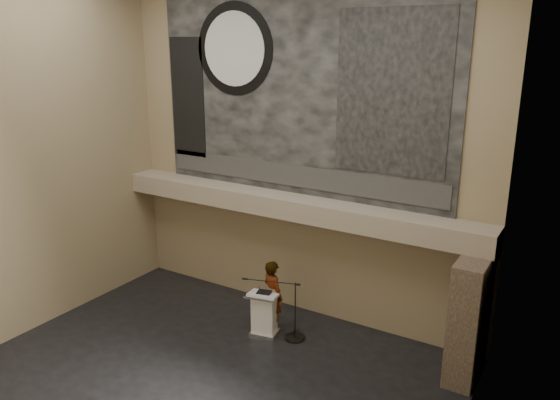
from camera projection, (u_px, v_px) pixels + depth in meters
The scene contains 19 objects.
floor at pixel (201, 382), 11.48m from camera, with size 10.00×10.00×0.00m, color black.
wall_back at pixel (297, 152), 13.55m from camera, with size 10.00×0.02×8.50m, color #917E5C.
wall_left at pixel (27, 158), 12.79m from camera, with size 0.02×8.00×8.50m, color #917E5C.
wall_right at pixel (461, 235), 7.77m from camera, with size 0.02×8.00×8.50m, color #917E5C.
soffit at pixel (288, 206), 13.59m from camera, with size 10.00×0.80×0.50m, color gray.
sprinkler_left at pixel (235, 207), 14.43m from camera, with size 0.04×0.04×0.06m, color #B2893D.
sprinkler_right at pixel (357, 230), 12.68m from camera, with size 0.04×0.04×0.06m, color #B2893D.
banner at pixel (297, 93), 13.12m from camera, with size 8.00×0.05×5.00m, color black.
banner_text_strip at pixel (295, 176), 13.66m from camera, with size 7.76×0.02×0.55m, color #2E2E2E.
banner_clock_rim at pixel (234, 49), 13.70m from camera, with size 2.30×2.30×0.02m, color black.
banner_clock_face at pixel (234, 49), 13.69m from camera, with size 1.84×1.84×0.02m, color silver.
banner_building_print at pixel (392, 94), 11.85m from camera, with size 2.60×0.02×3.60m, color black.
banner_brick_print at pixel (188, 98), 14.87m from camera, with size 1.10×0.02×3.20m, color black.
stone_pier at pixel (469, 319), 11.34m from camera, with size 0.60×1.40×2.70m, color #423428.
lectern at pixel (264, 314), 13.21m from camera, with size 0.80×0.64×1.13m.
binder at pixel (264, 292), 13.04m from camera, with size 0.33×0.27×0.04m, color black.
papers at pixel (260, 292), 13.09m from camera, with size 0.23×0.32×0.01m, color white.
speaker_person at pixel (273, 296), 13.33m from camera, with size 0.66×0.44×1.82m, color white.
mic_stand at pixel (293, 329), 13.13m from camera, with size 1.51×0.67×1.46m.
Camera 1 is at (6.62, -7.59, 6.93)m, focal length 35.00 mm.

